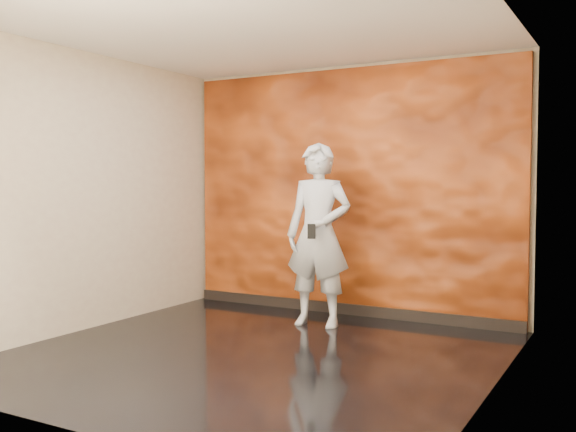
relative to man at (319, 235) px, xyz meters
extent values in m
cube|color=black|center=(0.01, -1.26, -0.95)|extent=(4.00, 4.00, 0.01)
cube|color=tan|center=(0.01, 0.74, 0.45)|extent=(4.00, 0.02, 2.80)
cube|color=tan|center=(0.01, -3.26, 0.45)|extent=(4.00, 0.02, 2.80)
cube|color=tan|center=(-1.99, -1.26, 0.45)|extent=(0.02, 4.00, 2.80)
cube|color=tan|center=(2.01, -1.26, 0.45)|extent=(0.02, 4.00, 2.80)
cube|color=white|center=(0.01, -1.26, 1.85)|extent=(4.00, 4.00, 0.01)
cube|color=orange|center=(0.01, 0.70, 0.43)|extent=(3.90, 0.06, 2.75)
cube|color=black|center=(0.01, 0.66, -0.89)|extent=(3.90, 0.04, 0.12)
imported|color=#9BA2AB|center=(0.00, 0.00, 0.00)|extent=(0.73, 0.52, 1.89)
cube|color=black|center=(0.06, -0.27, 0.06)|extent=(0.08, 0.04, 0.15)
camera|label=1|loc=(2.93, -5.93, 0.54)|focal=40.00mm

